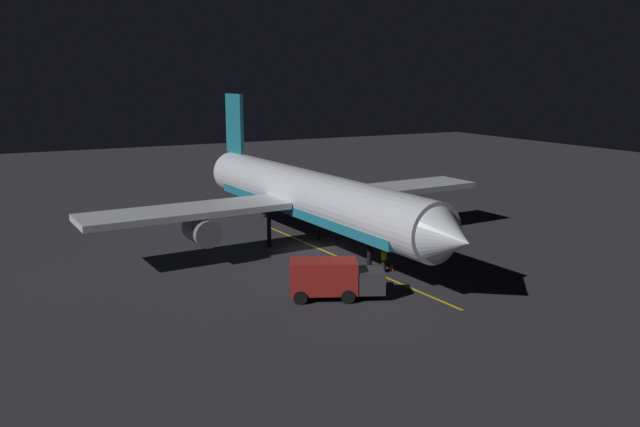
% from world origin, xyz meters
% --- Properties ---
extents(ground_plane, '(180.00, 180.00, 0.20)m').
position_xyz_m(ground_plane, '(0.00, 0.00, -0.10)').
color(ground_plane, '#2A2A30').
extents(apron_guide_stripe, '(1.92, 27.02, 0.01)m').
position_xyz_m(apron_guide_stripe, '(-1.12, 4.00, 0.00)').
color(apron_guide_stripe, gold).
rests_on(apron_guide_stripe, ground_plane).
extents(airliner, '(36.82, 39.24, 12.71)m').
position_xyz_m(airliner, '(0.04, -0.63, 4.53)').
color(airliner, silver).
rests_on(airliner, ground_plane).
extents(baggage_truck, '(6.48, 4.45, 2.61)m').
position_xyz_m(baggage_truck, '(4.24, 11.74, 1.33)').
color(baggage_truck, maroon).
rests_on(baggage_truck, ground_plane).
extents(catering_truck, '(6.02, 4.04, 2.55)m').
position_xyz_m(catering_truck, '(-11.87, -3.78, 1.29)').
color(catering_truck, maroon).
rests_on(catering_truck, ground_plane).
extents(ground_crew_worker, '(0.40, 0.40, 1.74)m').
position_xyz_m(ground_crew_worker, '(-2.25, 8.06, 0.89)').
color(ground_crew_worker, black).
rests_on(ground_crew_worker, ground_plane).
extents(traffic_cone_near_left, '(0.50, 0.50, 0.55)m').
position_xyz_m(traffic_cone_near_left, '(2.41, 10.68, 0.25)').
color(traffic_cone_near_left, '#EA590F').
rests_on(traffic_cone_near_left, ground_plane).
extents(traffic_cone_near_right, '(0.50, 0.50, 0.55)m').
position_xyz_m(traffic_cone_near_right, '(-2.80, 8.36, 0.25)').
color(traffic_cone_near_right, '#EA590F').
rests_on(traffic_cone_near_right, ground_plane).
extents(traffic_cone_under_wing, '(0.50, 0.50, 0.55)m').
position_xyz_m(traffic_cone_under_wing, '(-8.26, 7.36, 0.25)').
color(traffic_cone_under_wing, '#EA590F').
rests_on(traffic_cone_under_wing, ground_plane).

